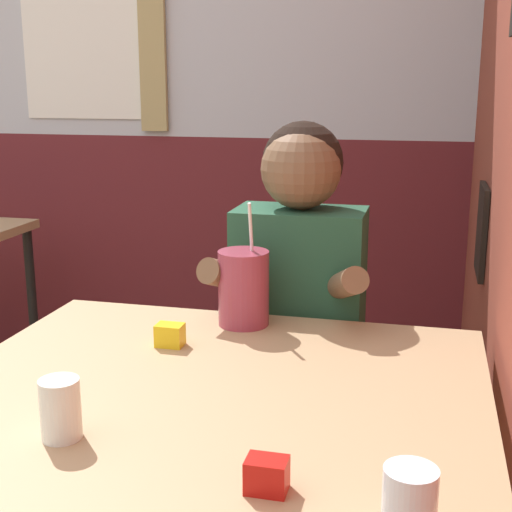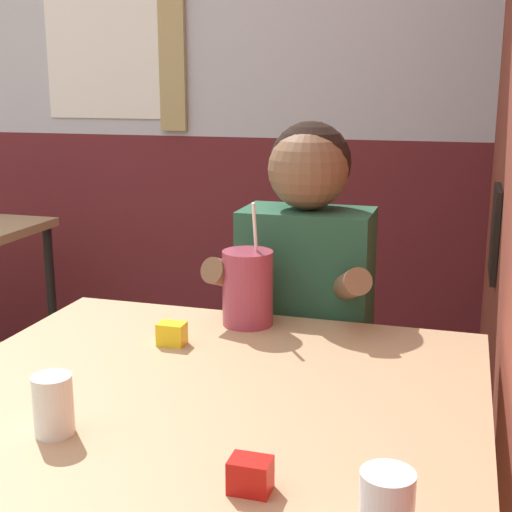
# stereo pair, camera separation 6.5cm
# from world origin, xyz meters

# --- Properties ---
(back_wall) EXTENTS (5.85, 0.09, 2.70)m
(back_wall) POSITION_xyz_m (-0.01, 2.29, 1.36)
(back_wall) COLOR silver
(back_wall) RESTS_ON ground_plane
(main_table) EXTENTS (1.05, 0.95, 0.76)m
(main_table) POSITION_xyz_m (0.87, 0.40, 0.70)
(main_table) COLOR tan
(main_table) RESTS_ON ground_plane
(person_seated) EXTENTS (0.42, 0.41, 1.24)m
(person_seated) POSITION_xyz_m (0.93, 1.01, 0.66)
(person_seated) COLOR #235138
(person_seated) RESTS_ON ground_plane
(cocktail_pitcher) EXTENTS (0.12, 0.12, 0.30)m
(cocktail_pitcher) POSITION_xyz_m (0.84, 0.79, 0.85)
(cocktail_pitcher) COLOR #99384C
(cocktail_pitcher) RESTS_ON main_table
(glass_near_pitcher) EXTENTS (0.07, 0.07, 0.11)m
(glass_near_pitcher) POSITION_xyz_m (1.25, 0.01, 0.82)
(glass_near_pitcher) COLOR silver
(glass_near_pitcher) RESTS_ON main_table
(glass_center) EXTENTS (0.07, 0.07, 0.10)m
(glass_center) POSITION_xyz_m (0.69, 0.17, 0.81)
(glass_center) COLOR silver
(glass_center) RESTS_ON main_table
(condiment_ketchup) EXTENTS (0.06, 0.04, 0.05)m
(condiment_ketchup) POSITION_xyz_m (1.05, 0.10, 0.79)
(condiment_ketchup) COLOR #B7140F
(condiment_ketchup) RESTS_ON main_table
(condiment_mustard) EXTENTS (0.06, 0.04, 0.05)m
(condiment_mustard) POSITION_xyz_m (0.72, 0.61, 0.79)
(condiment_mustard) COLOR yellow
(condiment_mustard) RESTS_ON main_table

